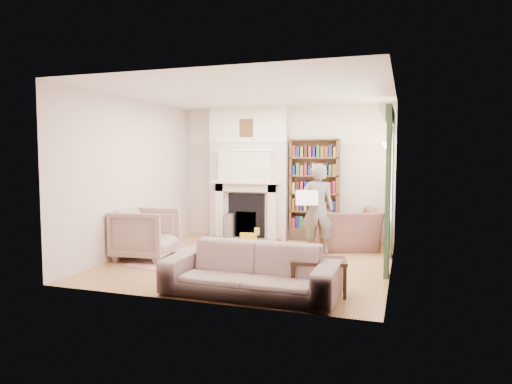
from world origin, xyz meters
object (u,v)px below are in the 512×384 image
(sofa, at_px, (250,270))
(bookcase, at_px, (314,185))
(man_reading, at_px, (317,209))
(rocking_horse, at_px, (248,239))
(coffee_table, at_px, (318,277))
(paraffin_heater, at_px, (229,227))
(armchair_left, at_px, (146,234))
(armchair_reading, at_px, (347,229))

(sofa, bearing_deg, bookcase, 90.10)
(man_reading, height_order, rocking_horse, man_reading)
(coffee_table, bearing_deg, bookcase, 89.89)
(paraffin_heater, bearing_deg, man_reading, -22.27)
(sofa, xyz_separation_m, rocking_horse, (-0.95, 2.65, -0.11))
(coffee_table, height_order, paraffin_heater, paraffin_heater)
(armchair_left, distance_m, rocking_horse, 1.91)
(sofa, height_order, coffee_table, sofa)
(bookcase, distance_m, man_reading, 1.30)
(armchair_reading, bearing_deg, coffee_table, 72.55)
(sofa, bearing_deg, man_reading, 83.49)
(paraffin_heater, bearing_deg, sofa, -64.46)
(rocking_horse, bearing_deg, bookcase, 44.70)
(armchair_reading, height_order, coffee_table, armchair_reading)
(bookcase, xyz_separation_m, armchair_left, (-2.44, -2.51, -0.74))
(man_reading, bearing_deg, armchair_left, 7.86)
(armchair_left, xyz_separation_m, sofa, (2.38, -1.40, -0.11))
(bookcase, bearing_deg, rocking_horse, -128.47)
(sofa, xyz_separation_m, coffee_table, (0.81, 0.32, -0.10))
(sofa, height_order, man_reading, man_reading)
(armchair_reading, relative_size, man_reading, 0.72)
(armchair_left, relative_size, man_reading, 0.58)
(sofa, bearing_deg, armchair_left, 150.41)
(bookcase, xyz_separation_m, coffee_table, (0.76, -3.58, -0.95))
(armchair_left, bearing_deg, sofa, -127.05)
(armchair_left, bearing_deg, man_reading, -71.31)
(armchair_reading, bearing_deg, man_reading, 35.48)
(bookcase, xyz_separation_m, sofa, (-0.05, -3.91, -0.85))
(sofa, relative_size, paraffin_heater, 4.03)
(coffee_table, xyz_separation_m, rocking_horse, (-1.76, 2.32, -0.01))
(sofa, xyz_separation_m, man_reading, (0.35, 2.69, 0.49))
(armchair_reading, relative_size, sofa, 0.53)
(coffee_table, height_order, rocking_horse, coffee_table)
(armchair_reading, distance_m, armchair_left, 3.70)
(paraffin_heater, bearing_deg, armchair_reading, -5.35)
(bookcase, distance_m, rocking_horse, 1.88)
(armchair_left, xyz_separation_m, coffee_table, (3.19, -1.08, -0.21))
(sofa, bearing_deg, paraffin_heater, 116.44)
(coffee_table, bearing_deg, paraffin_heater, 115.91)
(armchair_left, bearing_deg, coffee_table, -115.24)
(bookcase, height_order, sofa, bookcase)
(sofa, height_order, rocking_horse, sofa)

